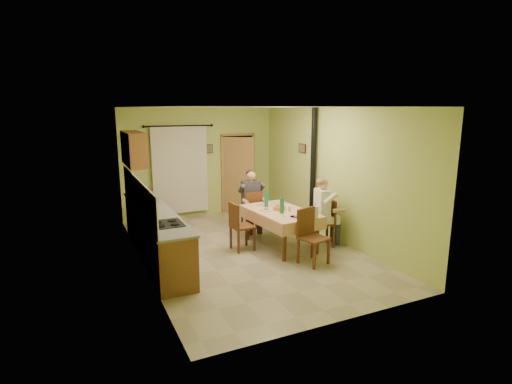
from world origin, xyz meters
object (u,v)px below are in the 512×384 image
chair_near (313,248)px  stove_flue (312,187)px  man_right (324,204)px  chair_right (323,232)px  man_far (251,194)px  chair_far (252,220)px  chair_left (242,236)px  dining_table (280,229)px

chair_near → stove_flue: 2.16m
man_right → stove_flue: (0.37, 0.99, 0.15)m
chair_right → man_far: size_ratio=0.69×
chair_far → man_right: bearing=-50.8°
chair_far → chair_right: (0.96, -1.45, -0.00)m
chair_left → chair_far: bearing=142.1°
chair_far → chair_right: 1.74m
chair_left → man_right: (1.60, -0.47, 0.59)m
chair_right → man_far: 1.84m
chair_near → chair_right: bearing=-150.7°
chair_far → chair_near: size_ratio=0.95×
chair_far → stove_flue: (1.31, -0.46, 0.73)m
man_right → chair_far: bearing=44.8°
man_far → chair_left: bearing=-117.7°
dining_table → stove_flue: bearing=25.0°
chair_far → chair_right: bearing=-50.5°
chair_near → man_far: 2.29m
dining_table → stove_flue: stove_flue is taller
chair_left → man_far: (0.66, 0.99, 0.59)m
stove_flue → dining_table: bearing=-150.5°
chair_near → man_far: (-0.22, 2.20, 0.59)m
man_far → dining_table: bearing=-77.6°
man_far → stove_flue: 1.40m
chair_far → man_far: 0.59m
stove_flue → man_right: bearing=-110.3°
chair_left → dining_table: bearing=75.1°
man_far → stove_flue: bearing=-13.8°
dining_table → chair_left: bearing=164.5°
chair_right → man_right: man_right is taller
chair_left → man_far: bearing=142.4°
chair_far → man_far: size_ratio=0.69×
stove_flue → chair_near: bearing=-122.2°
man_right → stove_flue: bearing=-8.6°
dining_table → chair_far: chair_far is taller
chair_far → stove_flue: 1.57m
man_far → man_right: same height
chair_near → chair_left: (-0.89, 1.21, -0.00)m
dining_table → chair_far: size_ratio=1.84×
chair_left → man_right: size_ratio=0.70×
chair_right → chair_left: (-1.62, 0.47, 0.00)m
chair_far → chair_near: (0.23, -2.18, 0.00)m
chair_near → chair_left: bearing=-69.5°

